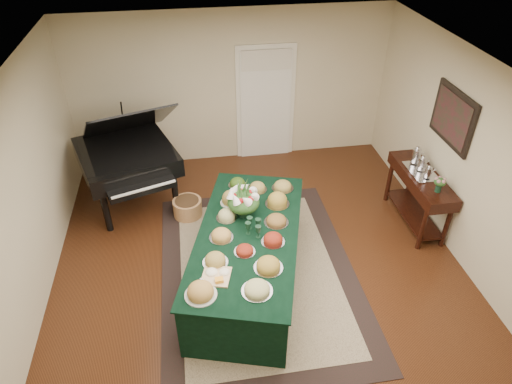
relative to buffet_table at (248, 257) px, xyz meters
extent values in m
plane|color=black|center=(0.18, 0.21, -0.40)|extent=(6.00, 6.00, 0.00)
cube|color=black|center=(0.15, 0.11, -0.40)|extent=(2.58, 3.61, 0.01)
cube|color=#C0B090|center=(0.15, 0.11, -0.39)|extent=(2.06, 3.10, 0.01)
cube|color=white|center=(0.78, 3.19, 0.65)|extent=(1.05, 0.04, 2.10)
cube|color=white|center=(0.78, 3.17, 0.60)|extent=(0.90, 0.06, 2.00)
cube|color=black|center=(0.00, 0.00, -0.01)|extent=(1.84, 2.78, 0.79)
cube|color=black|center=(0.00, 0.00, 0.39)|extent=(1.91, 2.85, 0.02)
cylinder|color=silver|center=(0.39, 0.16, 0.40)|extent=(0.31, 0.31, 0.01)
ellipsoid|color=brown|center=(0.39, 0.16, 0.44)|extent=(0.26, 0.26, 0.07)
cylinder|color=silver|center=(-0.23, 0.34, 0.40)|extent=(0.27, 0.27, 0.01)
ellipsoid|color=#D4D184|center=(-0.23, 0.34, 0.46)|extent=(0.22, 0.22, 0.09)
cylinder|color=silver|center=(0.27, 0.90, 0.40)|extent=(0.27, 0.27, 0.01)
ellipsoid|color=#AB8F44|center=(0.27, 0.90, 0.45)|extent=(0.22, 0.22, 0.08)
cylinder|color=silver|center=(-0.04, -0.94, 0.40)|extent=(0.34, 0.34, 0.01)
ellipsoid|color=#D4D184|center=(-0.04, -0.94, 0.45)|extent=(0.28, 0.28, 0.07)
cylinder|color=#AEB8AE|center=(-0.63, -0.90, 0.40)|extent=(0.35, 0.35, 0.01)
ellipsoid|color=gold|center=(-0.63, -0.90, 0.46)|extent=(0.29, 0.29, 0.11)
cylinder|color=#AEB8AE|center=(-0.15, 0.67, 0.40)|extent=(0.26, 0.26, 0.01)
ellipsoid|color=#AB8F44|center=(-0.15, 0.67, 0.48)|extent=(0.21, 0.21, 0.13)
cylinder|color=silver|center=(0.00, 1.06, 0.40)|extent=(0.26, 0.26, 0.01)
ellipsoid|color=#395D18|center=(0.00, 1.06, 0.45)|extent=(0.21, 0.21, 0.08)
cylinder|color=silver|center=(-0.44, -0.44, 0.40)|extent=(0.29, 0.29, 0.01)
ellipsoid|color=#AB8F44|center=(-0.44, -0.44, 0.45)|extent=(0.24, 0.24, 0.09)
cylinder|color=silver|center=(0.62, 0.88, 0.40)|extent=(0.30, 0.30, 0.01)
ellipsoid|color=#AB8F44|center=(0.62, 0.88, 0.45)|extent=(0.25, 0.25, 0.08)
cylinder|color=silver|center=(0.47, 0.54, 0.40)|extent=(0.33, 0.33, 0.01)
ellipsoid|color=#AD8B32|center=(0.47, 0.54, 0.47)|extent=(0.27, 0.27, 0.12)
cylinder|color=silver|center=(0.14, -0.62, 0.40)|extent=(0.33, 0.33, 0.01)
ellipsoid|color=#AD8B32|center=(0.14, -0.62, 0.45)|extent=(0.27, 0.27, 0.09)
cylinder|color=silver|center=(0.28, -0.20, 0.40)|extent=(0.29, 0.29, 0.01)
ellipsoid|color=maroon|center=(0.28, -0.20, 0.45)|extent=(0.23, 0.23, 0.08)
cylinder|color=silver|center=(-0.33, -0.02, 0.40)|extent=(0.30, 0.30, 0.01)
ellipsoid|color=gold|center=(-0.33, -0.02, 0.45)|extent=(0.24, 0.24, 0.08)
cylinder|color=silver|center=(-0.09, -0.32, 0.40)|extent=(0.25, 0.25, 0.01)
ellipsoid|color=maroon|center=(-0.09, -0.32, 0.44)|extent=(0.21, 0.21, 0.05)
cube|color=tan|center=(-0.45, -0.66, 0.41)|extent=(0.38, 0.38, 0.02)
ellipsoid|color=white|center=(-0.50, -0.61, 0.46)|extent=(0.14, 0.14, 0.08)
ellipsoid|color=white|center=(-0.36, -0.63, 0.45)|extent=(0.12, 0.12, 0.07)
cube|color=#F9A327|center=(-0.42, -0.75, 0.44)|extent=(0.09, 0.08, 0.05)
cylinder|color=black|center=(0.00, 0.39, 0.48)|extent=(0.16, 0.16, 0.16)
ellipsoid|color=#295522|center=(0.00, 0.39, 0.59)|extent=(0.41, 0.41, 0.27)
cylinder|color=black|center=(-1.92, 1.35, -0.06)|extent=(0.10, 0.10, 0.68)
cylinder|color=black|center=(-0.91, 1.69, -0.06)|extent=(0.10, 0.10, 0.68)
cylinder|color=black|center=(-1.80, 2.67, -0.06)|extent=(0.10, 0.10, 0.68)
cube|color=black|center=(-1.60, 2.07, 0.42)|extent=(1.76, 1.82, 0.29)
cube|color=black|center=(-1.34, 1.29, 0.33)|extent=(0.99, 0.52, 0.10)
cube|color=black|center=(-1.51, 2.26, 0.92)|extent=(1.57, 1.42, 0.75)
cylinder|color=#AA7344|center=(-0.74, 1.52, -0.26)|extent=(0.45, 0.45, 0.28)
cylinder|color=black|center=(2.50, 0.23, -0.06)|extent=(0.07, 0.07, 0.68)
cylinder|color=black|center=(2.86, 0.23, -0.06)|extent=(0.07, 0.07, 0.68)
cylinder|color=black|center=(2.50, 1.42, -0.06)|extent=(0.07, 0.07, 0.68)
cylinder|color=black|center=(2.86, 1.42, -0.06)|extent=(0.07, 0.07, 0.68)
cube|color=black|center=(2.68, 0.82, 0.37)|extent=(0.45, 1.41, 0.18)
cube|color=black|center=(2.68, 0.82, -0.25)|extent=(0.38, 1.24, 0.03)
cube|color=silver|center=(2.68, 0.90, 0.47)|extent=(0.34, 0.58, 0.02)
cylinder|color=black|center=(2.68, 0.39, 0.52)|extent=(0.08, 0.08, 0.12)
ellipsoid|color=#C37E88|center=(2.68, 0.39, 0.63)|extent=(0.18, 0.18, 0.12)
cube|color=black|center=(2.90, 0.82, 1.35)|extent=(0.04, 0.95, 0.75)
cube|color=#501524|center=(2.88, 0.82, 1.35)|extent=(0.01, 0.82, 0.62)
camera|label=1|loc=(-0.58, -4.23, 4.08)|focal=32.00mm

